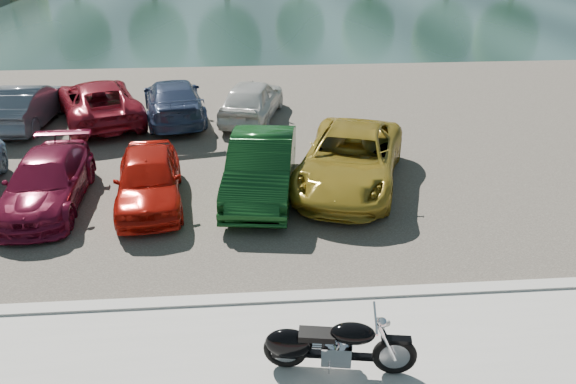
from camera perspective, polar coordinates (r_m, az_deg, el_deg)
name	(u,v)px	position (r m, az deg, el deg)	size (l,w,h in m)	color
ground	(332,381)	(9.08, 4.53, -18.56)	(200.00, 200.00, 0.00)	#595447
kerb	(316,297)	(10.53, 2.90, -10.64)	(60.00, 0.30, 0.14)	#A7A59D
parking_lot	(283,132)	(18.51, -0.54, 6.14)	(60.00, 18.00, 0.04)	#3C3731
river	(257,6)	(46.80, -3.12, 18.38)	(120.00, 40.00, 0.00)	#192E2C
motorcycle	(325,345)	(8.80, 3.82, -15.27)	(2.32, 0.80, 1.05)	black
car_3	(47,182)	(14.66, -23.30, 0.96)	(1.71, 4.20, 1.22)	maroon
car_4	(149,178)	(13.96, -13.98, 1.35)	(1.54, 3.83, 1.30)	#B1150B
car_5	(261,166)	(14.02, -2.73, 2.62)	(1.55, 4.45, 1.47)	#103C17
car_6	(350,159)	(14.58, 6.36, 3.37)	(2.38, 5.17, 1.44)	#A48826
car_9	(27,105)	(20.80, -25.01, 8.00)	(1.46, 4.17, 1.38)	slate
car_10	(98,101)	(20.28, -18.71, 8.72)	(2.35, 5.09, 1.41)	maroon
car_11	(173,100)	(19.86, -11.56, 9.15)	(1.91, 4.70, 1.36)	navy
car_12	(252,99)	(19.53, -3.68, 9.37)	(1.63, 4.05, 1.38)	silver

